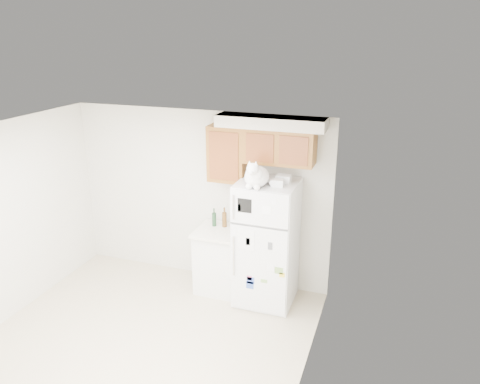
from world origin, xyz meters
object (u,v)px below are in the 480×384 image
at_px(bottle_green, 214,217).
at_px(storage_box_front, 277,183).
at_px(bottle_amber, 224,217).
at_px(base_counter, 220,259).
at_px(cat, 256,176).
at_px(storage_box_back, 284,179).
at_px(refrigerator, 266,243).

bearing_deg(bottle_green, storage_box_front, -16.45).
bearing_deg(bottle_amber, bottle_green, -173.51).
bearing_deg(base_counter, cat, -25.66).
bearing_deg(cat, bottle_amber, 144.96).
height_order(storage_box_back, bottle_green, storage_box_back).
bearing_deg(storage_box_back, bottle_amber, 171.23).
xyz_separation_m(refrigerator, bottle_amber, (-0.66, 0.19, 0.21)).
distance_m(cat, storage_box_back, 0.40).
xyz_separation_m(storage_box_front, bottle_amber, (-0.82, 0.30, -0.68)).
distance_m(cat, bottle_amber, 1.05).
bearing_deg(bottle_green, storage_box_back, -6.37).
bearing_deg(cat, refrigerator, 68.14).
height_order(refrigerator, bottle_green, refrigerator).
relative_size(storage_box_front, bottle_amber, 0.53).
bearing_deg(cat, bottle_green, 151.82).
distance_m(base_counter, bottle_amber, 0.61).
xyz_separation_m(storage_box_back, bottle_amber, (-0.85, 0.13, -0.69)).
bearing_deg(bottle_green, bottle_amber, 6.49).
distance_m(refrigerator, bottle_green, 0.85).
xyz_separation_m(base_counter, bottle_amber, (0.03, 0.11, 0.60)).
bearing_deg(bottle_amber, storage_box_back, -8.55).
height_order(base_counter, bottle_green, bottle_green).
bearing_deg(bottle_amber, base_counter, -103.07).
xyz_separation_m(cat, storage_box_back, (0.28, 0.28, -0.09)).
bearing_deg(bottle_amber, cat, -35.04).
relative_size(base_counter, cat, 1.73).
bearing_deg(cat, base_counter, 154.34).
distance_m(bottle_green, bottle_amber, 0.15).
xyz_separation_m(refrigerator, bottle_green, (-0.81, 0.17, 0.20)).
distance_m(cat, storage_box_front, 0.28).
height_order(refrigerator, bottle_amber, refrigerator).
relative_size(storage_box_back, bottle_green, 0.69).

